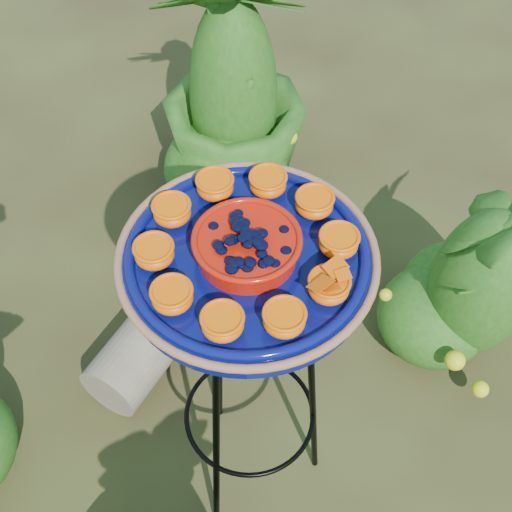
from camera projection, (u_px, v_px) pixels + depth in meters
ground_plane at (258, 420)px, 2.03m from camera, size 20.00×20.00×0.00m
tripod_stand at (249, 366)px, 1.53m from camera, size 0.41×0.41×0.87m
feeder_dish at (247, 256)px, 1.23m from camera, size 0.58×0.58×0.10m
driftwood_log at (162, 324)px, 2.12m from camera, size 0.57×0.25×0.18m
shrub_back_right at (233, 85)px, 2.29m from camera, size 0.68×0.68×0.86m
shrub_front_right at (487, 270)px, 1.93m from camera, size 0.38×0.26×0.69m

